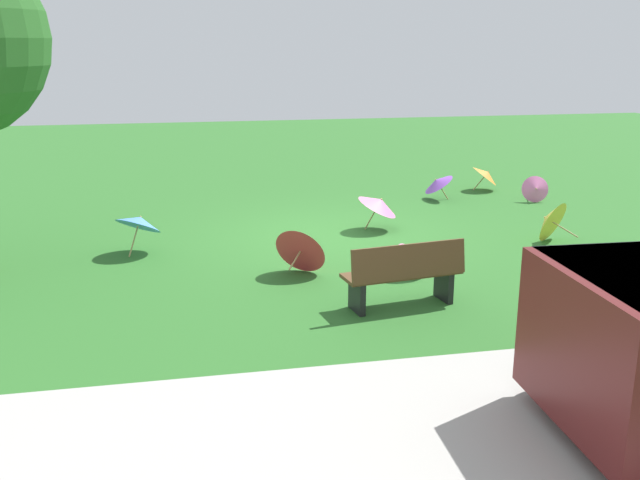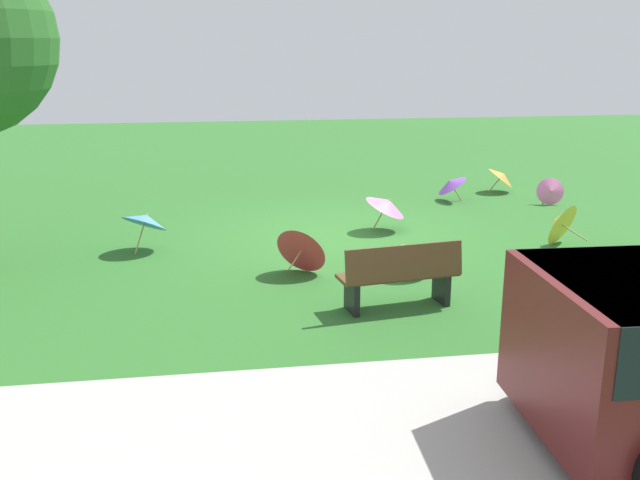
% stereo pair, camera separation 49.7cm
% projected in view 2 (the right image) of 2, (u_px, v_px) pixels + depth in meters
% --- Properties ---
extents(ground, '(40.00, 40.00, 0.00)m').
position_uv_depth(ground, '(338.00, 236.00, 12.95)').
color(ground, '#2D6B28').
extents(road_strip, '(40.00, 4.14, 0.01)m').
position_uv_depth(road_strip, '(494.00, 463.00, 5.95)').
color(road_strip, '#B2AFA8').
rests_on(road_strip, ground).
extents(park_bench, '(1.65, 0.72, 0.90)m').
position_uv_depth(park_bench, '(400.00, 275.00, 9.29)').
color(park_bench, brown).
rests_on(park_bench, ground).
extents(parasol_yellow_0, '(0.88, 0.86, 0.78)m').
position_uv_depth(parasol_yellow_0, '(558.00, 223.00, 12.32)').
color(parasol_yellow_0, tan).
rests_on(parasol_yellow_0, ground).
extents(parasol_pink_0, '(0.75, 0.76, 0.56)m').
position_uv_depth(parasol_pink_0, '(415.00, 259.00, 10.55)').
color(parasol_pink_0, tan).
rests_on(parasol_pink_0, ground).
extents(parasol_blue_0, '(1.07, 1.06, 0.79)m').
position_uv_depth(parasol_blue_0, '(145.00, 220.00, 11.89)').
color(parasol_blue_0, tan).
rests_on(parasol_blue_0, ground).
extents(parasol_red_1, '(0.94, 0.88, 0.80)m').
position_uv_depth(parasol_red_1, '(303.00, 248.00, 10.78)').
color(parasol_red_1, tan).
rests_on(parasol_red_1, ground).
extents(parasol_purple_0, '(0.74, 0.77, 0.65)m').
position_uv_depth(parasol_purple_0, '(451.00, 183.00, 15.71)').
color(parasol_purple_0, tan).
rests_on(parasol_purple_0, ground).
extents(parasol_pink_1, '(1.00, 1.00, 0.77)m').
position_uv_depth(parasol_pink_1, '(387.00, 204.00, 13.17)').
color(parasol_pink_1, tan).
rests_on(parasol_pink_1, ground).
extents(parasol_orange_0, '(0.79, 0.83, 0.65)m').
position_uv_depth(parasol_orange_0, '(502.00, 176.00, 16.65)').
color(parasol_orange_0, tan).
rests_on(parasol_orange_0, ground).
extents(parasol_pink_2, '(0.63, 0.57, 0.59)m').
position_uv_depth(parasol_pink_2, '(551.00, 191.00, 15.38)').
color(parasol_pink_2, tan).
rests_on(parasol_pink_2, ground).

